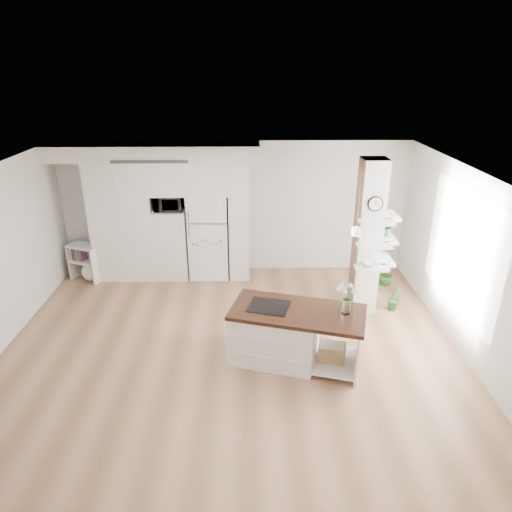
{
  "coord_description": "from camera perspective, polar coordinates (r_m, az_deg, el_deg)",
  "views": [
    {
      "loc": [
        0.29,
        -5.96,
        4.08
      ],
      "look_at": [
        0.4,
        0.9,
        1.17
      ],
      "focal_mm": 32.0,
      "sensor_mm": 36.0,
      "label": 1
    }
  ],
  "objects": [
    {
      "name": "floor",
      "position": [
        7.23,
        -3.14,
        -11.41
      ],
      "size": [
        7.0,
        6.0,
        0.01
      ],
      "primitive_type": "cube",
      "color": "tan",
      "rests_on": "ground"
    },
    {
      "name": "room",
      "position": [
        6.37,
        -3.5,
        2.49
      ],
      "size": [
        7.04,
        6.04,
        2.72
      ],
      "color": "white",
      "rests_on": "ground"
    },
    {
      "name": "cabinet_wall",
      "position": [
        9.17,
        -11.9,
        6.19
      ],
      "size": [
        4.0,
        0.71,
        2.7
      ],
      "color": "white",
      "rests_on": "floor"
    },
    {
      "name": "refrigerator",
      "position": [
        9.26,
        -5.94,
        2.6
      ],
      "size": [
        0.78,
        0.69,
        1.75
      ],
      "color": "white",
      "rests_on": "floor"
    },
    {
      "name": "column",
      "position": [
        7.88,
        14.49,
        1.97
      ],
      "size": [
        0.69,
        0.9,
        2.7
      ],
      "color": "silver",
      "rests_on": "floor"
    },
    {
      "name": "window",
      "position": [
        7.49,
        24.35,
        0.69
      ],
      "size": [
        0.0,
        2.4,
        2.4
      ],
      "primitive_type": "plane",
      "rotation": [
        1.57,
        0.0,
        -1.57
      ],
      "color": "white",
      "rests_on": "room"
    },
    {
      "name": "pendant_light",
      "position": [
        6.57,
        11.54,
        5.15
      ],
      "size": [
        0.12,
        0.12,
        0.1
      ],
      "primitive_type": "cylinder",
      "color": "white",
      "rests_on": "room"
    },
    {
      "name": "kitchen_island",
      "position": [
        6.77,
        3.34,
        -9.53
      ],
      "size": [
        2.06,
        1.38,
        1.42
      ],
      "rotation": [
        0.0,
        0.0,
        -0.28
      ],
      "color": "white",
      "rests_on": "floor"
    },
    {
      "name": "bookshelf",
      "position": [
        9.81,
        -20.3,
        -1.05
      ],
      "size": [
        0.72,
        0.58,
        0.74
      ],
      "rotation": [
        0.0,
        0.0,
        -0.4
      ],
      "color": "white",
      "rests_on": "floor"
    },
    {
      "name": "floor_plant_a",
      "position": [
        8.48,
        16.95,
        -5.08
      ],
      "size": [
        0.26,
        0.21,
        0.47
      ],
      "primitive_type": "imported",
      "rotation": [
        0.0,
        0.0,
        0.01
      ],
      "color": "#2C6A2A",
      "rests_on": "floor"
    },
    {
      "name": "floor_plant_b",
      "position": [
        9.39,
        15.93,
        -2.12
      ],
      "size": [
        0.35,
        0.35,
        0.47
      ],
      "primitive_type": "imported",
      "rotation": [
        0.0,
        0.0,
        0.42
      ],
      "color": "#2C6A2A",
      "rests_on": "floor"
    },
    {
      "name": "microwave",
      "position": [
        9.08,
        -10.9,
        6.52
      ],
      "size": [
        0.54,
        0.37,
        0.3
      ],
      "primitive_type": "imported",
      "color": "#2D2D2D",
      "rests_on": "cabinet_wall"
    },
    {
      "name": "shelf_plant",
      "position": [
        8.05,
        16.05,
        3.55
      ],
      "size": [
        0.27,
        0.23,
        0.3
      ],
      "primitive_type": "imported",
      "color": "#2C6A2A",
      "rests_on": "column"
    },
    {
      "name": "decor_bowl",
      "position": [
        7.78,
        14.1,
        -1.05
      ],
      "size": [
        0.22,
        0.22,
        0.05
      ],
      "primitive_type": "imported",
      "color": "white",
      "rests_on": "column"
    }
  ]
}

